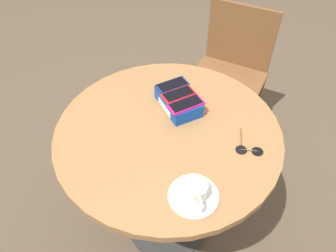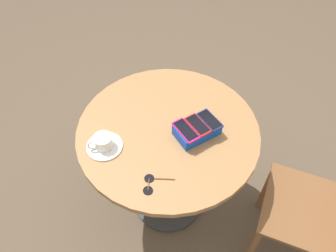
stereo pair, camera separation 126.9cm
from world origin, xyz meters
TOP-DOWN VIEW (x-y plane):
  - ground_plane at (0.00, 0.00)m, footprint 8.00×8.00m
  - round_table at (0.00, 0.00)m, footprint 0.86×0.86m
  - phone_box at (-0.11, 0.08)m, footprint 0.21×0.14m
  - phone_navy at (-0.17, 0.08)m, footprint 0.08×0.13m
  - phone_red at (-0.11, 0.08)m, footprint 0.08×0.14m
  - phone_magenta at (-0.04, 0.09)m, footprint 0.08×0.14m
  - saucer at (0.30, -0.03)m, footprint 0.16×0.16m
  - coffee_cup at (0.30, -0.03)m, footprint 0.11×0.08m
  - sunglasses at (0.19, 0.24)m, footprint 0.14×0.09m
  - chair_near_window at (-0.53, 0.58)m, footprint 0.58×0.58m

SIDE VIEW (x-z plane):
  - ground_plane at x=0.00m, z-range 0.00..0.00m
  - chair_near_window at x=-0.53m, z-range 0.03..0.84m
  - round_table at x=0.00m, z-range 0.22..0.93m
  - sunglasses at x=0.19m, z-range 0.72..0.72m
  - saucer at x=0.30m, z-range 0.72..0.72m
  - phone_box at x=-0.11m, z-range 0.72..0.77m
  - coffee_cup at x=0.30m, z-range 0.73..0.79m
  - phone_red at x=-0.11m, z-range 0.77..0.79m
  - phone_navy at x=-0.17m, z-range 0.77..0.79m
  - phone_magenta at x=-0.04m, z-range 0.77..0.79m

